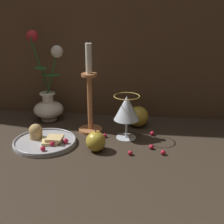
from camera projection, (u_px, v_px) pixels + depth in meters
ground_plane at (93, 138)px, 1.09m from camera, size 2.40×2.40×0.00m
vase at (48, 99)px, 1.23m from camera, size 0.15×0.12×0.35m
plate_with_pastries at (44, 140)px, 1.04m from camera, size 0.21×0.21×0.06m
wine_glass at (127, 109)px, 1.06m from camera, size 0.09×0.09×0.15m
candlestick at (90, 99)px, 1.11m from camera, size 0.09×0.09×0.33m
apple_beside_vase at (96, 141)px, 0.99m from camera, size 0.06×0.06×0.08m
apple_near_glass at (138, 116)px, 1.18m from camera, size 0.08×0.08×0.09m
berry_near_plate at (152, 133)px, 1.11m from camera, size 0.02×0.02×0.02m
berry_front_center at (151, 147)px, 1.01m from camera, size 0.02×0.02×0.02m
berry_by_glass_stem at (130, 153)px, 0.97m from camera, size 0.01×0.01×0.01m
berry_under_candlestick at (163, 153)px, 0.97m from camera, size 0.02×0.02×0.02m
berry_far_right at (105, 135)px, 1.09m from camera, size 0.01×0.01×0.01m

